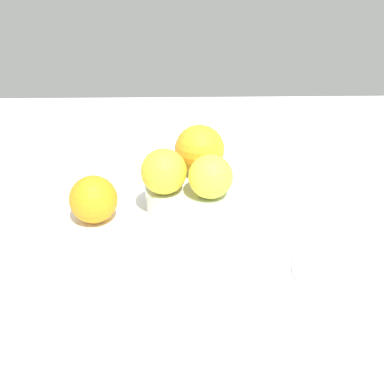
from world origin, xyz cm
name	(u,v)px	position (x,y,z in cm)	size (l,w,h in cm)	color
ground_plane	(192,210)	(0.00, 0.00, -1.00)	(110.00, 110.00, 2.00)	white
fruit_bowl	(192,195)	(0.00, 0.00, 1.73)	(14.15, 14.15, 3.66)	silver
orange_in_bowl_0	(211,177)	(-2.49, 3.94, 6.79)	(6.25, 6.25, 6.25)	yellow
orange_in_bowl_1	(200,150)	(-1.24, -3.78, 7.48)	(7.65, 7.65, 7.65)	#F9A823
orange_in_bowl_2	(164,171)	(4.04, 2.48, 6.93)	(6.55, 6.55, 6.55)	yellow
orange_loose_0	(93,199)	(14.05, 4.04, 3.42)	(6.84, 6.84, 6.84)	orange
side_plate	(348,271)	(-18.54, 17.01, 0.40)	(13.49, 13.49, 0.80)	white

